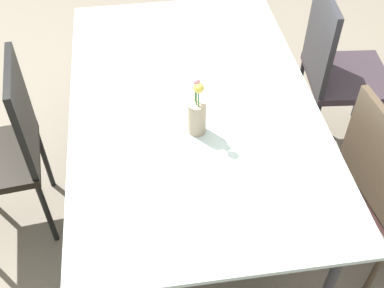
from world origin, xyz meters
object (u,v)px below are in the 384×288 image
Objects in this scene: chair_far_side at (7,145)px; flower_vase at (197,113)px; chair_near_right at (336,66)px; dining_table at (192,108)px.

chair_far_side is 3.45× the size of flower_vase.
chair_near_right is at bearing -55.69° from flower_vase.
flower_vase reaches higher than dining_table.
chair_near_right is 1.10m from flower_vase.
flower_vase is (-0.59, 0.87, 0.30)m from chair_near_right.
chair_near_right is at bearing -65.04° from dining_table.
dining_table is 0.89m from chair_far_side.
dining_table is at bearing -99.34° from chair_far_side.
flower_vase is at bearing -49.92° from chair_near_right.
chair_far_side is at bearing 74.02° from flower_vase.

